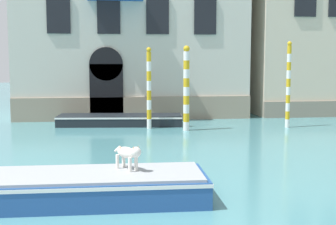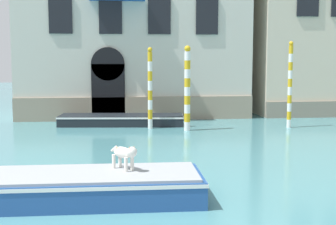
% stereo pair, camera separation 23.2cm
% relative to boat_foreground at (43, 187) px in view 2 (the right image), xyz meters
% --- Properties ---
extents(boat_foreground, '(7.34, 2.11, 0.67)m').
position_rel_boat_foreground_xyz_m(boat_foreground, '(0.00, 0.00, 0.00)').
color(boat_foreground, '#234C8C').
rests_on(boat_foreground, ground_plane).
extents(dog_on_deck, '(0.61, 0.77, 0.61)m').
position_rel_boat_foreground_xyz_m(dog_on_deck, '(1.86, 0.15, 0.71)').
color(dog_on_deck, silver).
rests_on(dog_on_deck, boat_foreground).
extents(boat_moored_near_palazzo, '(6.14, 2.31, 0.50)m').
position_rel_boat_foreground_xyz_m(boat_moored_near_palazzo, '(1.95, 12.13, -0.09)').
color(boat_moored_near_palazzo, black).
rests_on(boat_moored_near_palazzo, ground_plane).
extents(mooring_pole_0, '(0.22, 0.22, 3.75)m').
position_rel_boat_foreground_xyz_m(mooring_pole_0, '(3.27, 10.88, 1.54)').
color(mooring_pole_0, white).
rests_on(mooring_pole_0, ground_plane).
extents(mooring_pole_4, '(0.21, 0.21, 4.03)m').
position_rel_boat_foreground_xyz_m(mooring_pole_4, '(9.77, 10.41, 1.68)').
color(mooring_pole_4, white).
rests_on(mooring_pole_4, ground_plane).
extents(mooring_pole_5, '(0.28, 0.28, 3.81)m').
position_rel_boat_foreground_xyz_m(mooring_pole_5, '(4.88, 10.07, 1.57)').
color(mooring_pole_5, white).
rests_on(mooring_pole_5, ground_plane).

